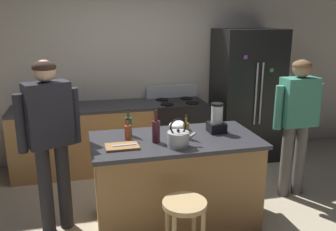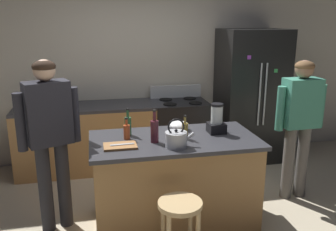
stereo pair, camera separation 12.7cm
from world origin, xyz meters
The scene contains 18 objects.
ground_plane centered at (0.00, 0.00, 0.00)m, with size 14.00×14.00×0.00m, color beige.
back_wall centered at (0.00, 1.95, 1.35)m, with size 8.00×0.10×2.70m, color beige.
kitchen_island centered at (0.00, 0.00, 0.46)m, with size 1.64×0.86×0.91m.
back_counter_run centered at (-0.80, 1.55, 0.46)m, with size 2.00×0.64×0.91m.
refrigerator centered at (1.48, 1.50, 0.95)m, with size 0.90×0.73×1.90m.
stove_range centered at (0.43, 1.52, 0.47)m, with size 0.76×0.65×1.09m.
person_by_island_left centered at (-1.17, 0.14, 1.03)m, with size 0.58×0.35×1.69m.
person_by_sink_right centered at (1.50, 0.24, 0.98)m, with size 0.59×0.23×1.61m.
bar_stool centered at (-0.12, -0.73, 0.49)m, with size 0.36×0.36×0.63m.
blender_appliance centered at (0.46, 0.09, 1.04)m, with size 0.17×0.17×0.30m.
bottle_olive_oil centered at (-0.43, 0.19, 1.01)m, with size 0.07×0.07×0.28m.
bottle_wine centered at (-0.21, -0.07, 1.03)m, with size 0.08×0.08×0.32m.
bottle_vinegar centered at (0.10, -0.03, 1.00)m, with size 0.06×0.06×0.24m.
bottle_cooking_sauce centered at (-0.46, 0.07, 0.99)m, with size 0.06×0.06×0.22m.
mixing_bowl centered at (0.11, 0.25, 0.96)m, with size 0.21×0.21×0.09m, color white.
tea_kettle centered at (-0.04, -0.24, 0.99)m, with size 0.28×0.20×0.27m.
cutting_board centered at (-0.54, -0.14, 0.92)m, with size 0.30×0.20×0.02m, color #9E6B3D.
chef_knife centered at (-0.52, -0.14, 0.93)m, with size 0.22×0.03×0.01m, color #B7BABF.
Camera 1 is at (-0.87, -3.20, 2.05)m, focal length 38.30 mm.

